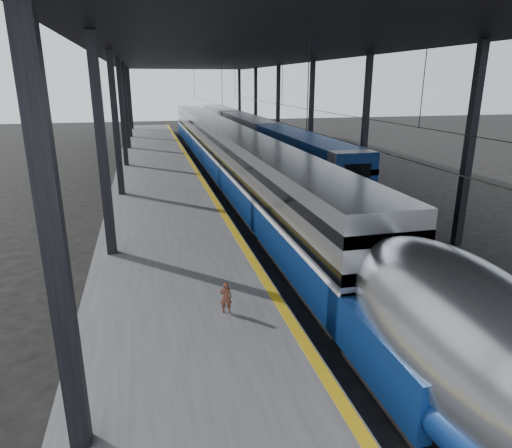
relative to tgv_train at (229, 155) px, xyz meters
name	(u,v)px	position (x,y,z in m)	size (l,w,h in m)	color
ground	(295,321)	(-2.00, -22.56, -1.89)	(160.00, 160.00, 0.00)	black
platform	(159,183)	(-5.50, -2.56, -1.39)	(6.00, 80.00, 1.00)	#4C4C4F
yellow_strip	(198,174)	(-2.70, -2.56, -0.89)	(0.30, 80.00, 0.01)	gold
rails	(268,183)	(2.50, -2.56, -1.81)	(6.52, 80.00, 0.16)	slate
canopy	(232,54)	(-0.10, -2.56, 7.22)	(18.00, 75.00, 9.47)	black
tgv_train	(229,155)	(0.00, 0.00, 0.00)	(2.82, 65.20, 4.04)	#ABADB2
second_train	(248,133)	(5.00, 15.14, -0.05)	(2.64, 56.05, 3.64)	navy
child	(226,297)	(-4.35, -23.30, -0.42)	(0.35, 0.23, 0.95)	#50281A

